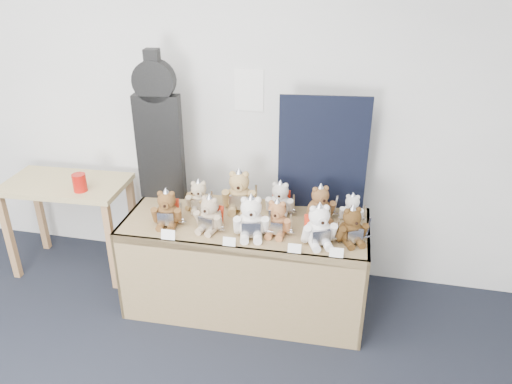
% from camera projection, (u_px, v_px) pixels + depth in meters
% --- Properties ---
extents(room_shell, '(6.00, 6.00, 6.00)m').
position_uv_depth(room_shell, '(249.00, 90.00, 3.52)').
color(room_shell, silver).
rests_on(room_shell, floor).
extents(display_table, '(1.66, 0.73, 0.69)m').
position_uv_depth(display_table, '(244.00, 245.00, 3.37)').
color(display_table, olive).
rests_on(display_table, floor).
extents(side_table, '(0.93, 0.55, 0.76)m').
position_uv_depth(side_table, '(68.00, 197.00, 3.80)').
color(side_table, '#9D7D54').
rests_on(side_table, floor).
extents(guitar_case, '(0.33, 0.13, 1.07)m').
position_uv_depth(guitar_case, '(158.00, 129.00, 3.48)').
color(guitar_case, black).
rests_on(guitar_case, display_table).
extents(navy_board, '(0.60, 0.09, 0.80)m').
position_uv_depth(navy_board, '(323.00, 154.00, 3.37)').
color(navy_board, black).
rests_on(navy_board, display_table).
extents(red_cup, '(0.10, 0.10, 0.13)m').
position_uv_depth(red_cup, '(80.00, 183.00, 3.58)').
color(red_cup, '#AF120B').
rests_on(red_cup, side_table).
extents(teddy_front_far_left, '(0.23, 0.20, 0.28)m').
position_uv_depth(teddy_front_far_left, '(167.00, 210.00, 3.27)').
color(teddy_front_far_left, brown).
rests_on(teddy_front_far_left, display_table).
extents(teddy_front_left, '(0.22, 0.20, 0.27)m').
position_uv_depth(teddy_front_left, '(210.00, 215.00, 3.21)').
color(teddy_front_left, tan).
rests_on(teddy_front_left, display_table).
extents(teddy_front_centre, '(0.26, 0.23, 0.31)m').
position_uv_depth(teddy_front_centre, '(251.00, 219.00, 3.13)').
color(teddy_front_centre, white).
rests_on(teddy_front_centre, display_table).
extents(teddy_front_right, '(0.22, 0.17, 0.27)m').
position_uv_depth(teddy_front_right, '(277.00, 219.00, 3.17)').
color(teddy_front_right, '#A6693F').
rests_on(teddy_front_right, display_table).
extents(teddy_front_far_right, '(0.25, 0.24, 0.30)m').
position_uv_depth(teddy_front_far_right, '(319.00, 226.00, 3.06)').
color(teddy_front_far_right, white).
rests_on(teddy_front_far_right, display_table).
extents(teddy_front_end, '(0.23, 0.22, 0.27)m').
position_uv_depth(teddy_front_end, '(352.00, 227.00, 3.08)').
color(teddy_front_end, '#50351B').
rests_on(teddy_front_end, display_table).
extents(teddy_back_left, '(0.21, 0.19, 0.25)m').
position_uv_depth(teddy_back_left, '(199.00, 197.00, 3.46)').
color(teddy_back_left, tan).
rests_on(teddy_back_left, display_table).
extents(teddy_back_centre_left, '(0.27, 0.23, 0.33)m').
position_uv_depth(teddy_back_centre_left, '(239.00, 192.00, 3.46)').
color(teddy_back_centre_left, tan).
rests_on(teddy_back_centre_left, display_table).
extents(teddy_back_centre_right, '(0.22, 0.18, 0.27)m').
position_uv_depth(teddy_back_centre_right, '(280.00, 200.00, 3.41)').
color(teddy_back_centre_right, silver).
rests_on(teddy_back_centre_right, display_table).
extents(teddy_back_right, '(0.23, 0.22, 0.28)m').
position_uv_depth(teddy_back_right, '(320.00, 204.00, 3.34)').
color(teddy_back_right, brown).
rests_on(teddy_back_right, display_table).
extents(teddy_back_end, '(0.18, 0.14, 0.22)m').
position_uv_depth(teddy_back_end, '(352.00, 209.00, 3.32)').
color(teddy_back_end, white).
rests_on(teddy_back_end, display_table).
extents(teddy_back_far_left, '(0.18, 0.18, 0.23)m').
position_uv_depth(teddy_back_far_left, '(198.00, 197.00, 3.48)').
color(teddy_back_far_left, olive).
rests_on(teddy_back_far_left, display_table).
extents(entry_card_a, '(0.09, 0.02, 0.07)m').
position_uv_depth(entry_card_a, '(168.00, 235.00, 3.13)').
color(entry_card_a, white).
rests_on(entry_card_a, display_table).
extents(entry_card_b, '(0.08, 0.02, 0.06)m').
position_uv_depth(entry_card_b, '(229.00, 242.00, 3.07)').
color(entry_card_b, white).
rests_on(entry_card_b, display_table).
extents(entry_card_c, '(0.08, 0.02, 0.06)m').
position_uv_depth(entry_card_c, '(295.00, 248.00, 3.00)').
color(entry_card_c, white).
rests_on(entry_card_c, display_table).
extents(entry_card_d, '(0.08, 0.02, 0.06)m').
position_uv_depth(entry_card_d, '(336.00, 253.00, 2.95)').
color(entry_card_d, white).
rests_on(entry_card_d, display_table).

